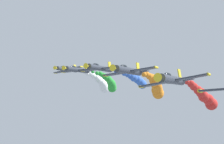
% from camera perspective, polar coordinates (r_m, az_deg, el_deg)
% --- Properties ---
extents(airplane_left_inner, '(9.50, 10.35, 2.77)m').
position_cam_1_polar(airplane_left_inner, '(41.52, 10.89, -1.37)').
color(airplane_left_inner, '#333842').
extents(smoke_trail_left_inner, '(2.72, 17.38, 5.23)m').
position_cam_1_polar(smoke_trail_left_inner, '(59.90, 16.72, -4.53)').
color(smoke_trail_left_inner, red).
extents(airplane_right_inner, '(9.54, 10.35, 2.56)m').
position_cam_1_polar(airplane_right_inner, '(51.13, 2.99, 0.28)').
color(airplane_right_inner, '#333842').
extents(smoke_trail_right_inner, '(4.71, 17.64, 5.31)m').
position_cam_1_polar(smoke_trail_right_inner, '(69.01, 8.08, -2.79)').
color(smoke_trail_right_inner, orange).
extents(airplane_left_outer, '(9.57, 10.35, 2.35)m').
position_cam_1_polar(airplane_left_outer, '(64.89, -2.22, 0.74)').
color(airplane_left_outer, '#333842').
extents(smoke_trail_left_outer, '(2.76, 19.23, 4.24)m').
position_cam_1_polar(smoke_trail_left_outer, '(82.90, 4.51, -1.44)').
color(smoke_trail_left_outer, blue).
extents(airplane_right_outer, '(9.57, 10.35, 2.34)m').
position_cam_1_polar(airplane_right_outer, '(76.13, -6.38, 0.43)').
color(airplane_right_outer, '#333842').
extents(smoke_trail_right_outer, '(8.09, 24.31, 5.47)m').
position_cam_1_polar(smoke_trail_right_outer, '(98.91, -0.32, -2.08)').
color(smoke_trail_right_outer, green).
extents(airplane_trailing, '(9.50, 10.35, 2.78)m').
position_cam_1_polar(airplane_trailing, '(90.10, -8.26, 0.49)').
color(airplane_trailing, '#333842').
extents(smoke_trail_trailing, '(8.08, 27.60, 6.61)m').
position_cam_1_polar(smoke_trail_trailing, '(114.53, -1.95, -2.12)').
color(smoke_trail_trailing, white).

